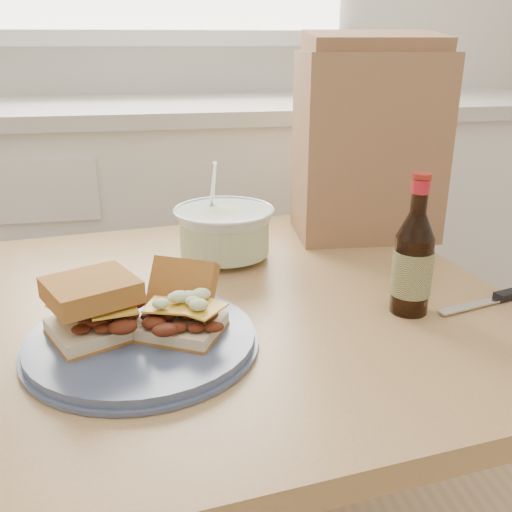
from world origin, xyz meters
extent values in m
cube|color=white|center=(0.00, 1.70, 0.45)|extent=(2.40, 0.60, 0.90)
cube|color=beige|center=(0.00, 1.70, 0.92)|extent=(2.50, 0.64, 0.04)
cube|color=tan|center=(0.05, 0.74, 0.69)|extent=(0.95, 0.95, 0.04)
cube|color=tan|center=(-0.38, 1.08, 0.34)|extent=(0.06, 0.06, 0.67)
cube|color=tan|center=(0.38, 1.17, 0.34)|extent=(0.06, 0.06, 0.67)
cylinder|color=#485575|center=(-0.12, 0.61, 0.72)|extent=(0.31, 0.31, 0.02)
cube|color=beige|center=(-0.18, 0.62, 0.74)|extent=(0.14, 0.14, 0.02)
cube|color=yellow|center=(-0.18, 0.62, 0.78)|extent=(0.09, 0.09, 0.00)
cube|color=#9D6229|center=(-0.18, 0.62, 0.80)|extent=(0.14, 0.14, 0.03)
cube|color=beige|center=(-0.06, 0.60, 0.74)|extent=(0.13, 0.13, 0.02)
cube|color=yellow|center=(-0.06, 0.60, 0.77)|extent=(0.08, 0.08, 0.00)
cube|color=#9D6229|center=(-0.06, 0.66, 0.77)|extent=(0.12, 0.10, 0.09)
cone|color=silver|center=(0.04, 0.93, 0.76)|extent=(0.19, 0.19, 0.10)
cylinder|color=white|center=(0.04, 0.93, 0.76)|extent=(0.17, 0.17, 0.06)
torus|color=silver|center=(0.04, 0.93, 0.81)|extent=(0.19, 0.19, 0.01)
cylinder|color=silver|center=(0.02, 0.96, 0.84)|extent=(0.01, 0.08, 0.13)
cylinder|color=black|center=(0.29, 0.65, 0.77)|extent=(0.06, 0.06, 0.12)
cone|color=black|center=(0.29, 0.65, 0.85)|extent=(0.06, 0.06, 0.04)
cylinder|color=black|center=(0.29, 0.65, 0.90)|extent=(0.02, 0.02, 0.05)
cylinder|color=red|center=(0.29, 0.65, 0.91)|extent=(0.03, 0.03, 0.02)
cylinder|color=#A0281D|center=(0.29, 0.65, 0.93)|extent=(0.03, 0.03, 0.01)
cylinder|color=#363D1E|center=(0.29, 0.65, 0.78)|extent=(0.06, 0.06, 0.07)
cube|color=silver|center=(0.40, 0.64, 0.72)|extent=(0.14, 0.05, 0.00)
cube|color=#A77851|center=(0.36, 1.03, 0.90)|extent=(0.30, 0.21, 0.38)
camera|label=1|loc=(-0.09, -0.10, 1.11)|focal=40.00mm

